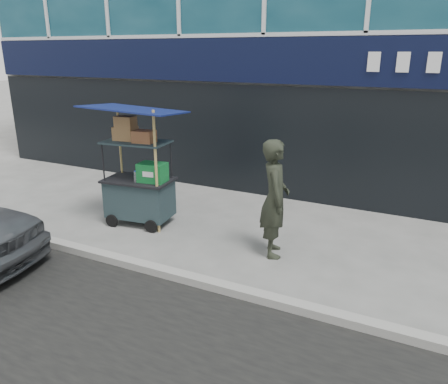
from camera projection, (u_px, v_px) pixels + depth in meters
The scene contains 4 objects.
ground at pixel (161, 267), 6.55m from camera, with size 80.00×80.00×0.00m, color #62635E.
curb at pixel (153, 269), 6.36m from camera, with size 80.00×0.18×0.12m, color gray.
vendor_cart at pixel (139, 183), 7.99m from camera, with size 1.77×1.35×2.22m.
vendor_man at pixel (275, 199), 6.71m from camera, with size 0.67×0.44×1.85m, color #24291E.
Camera 1 is at (3.50, -4.82, 3.09)m, focal length 35.00 mm.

